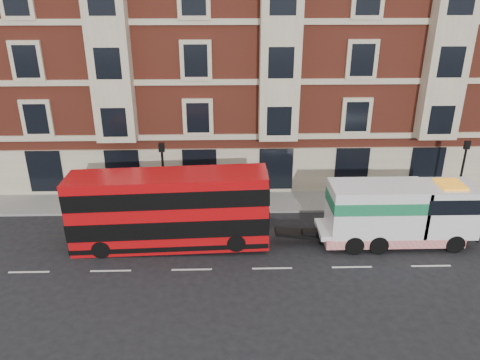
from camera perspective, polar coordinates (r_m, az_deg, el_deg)
name	(u,v)px	position (r m, az deg, el deg)	size (l,w,h in m)	color
ground	(272,268)	(23.73, 3.94, -10.70)	(120.00, 120.00, 0.00)	black
sidewalk	(262,202)	(30.20, 2.66, -2.64)	(90.00, 3.00, 0.15)	slate
victorian_terrace	(264,29)	(34.85, 2.93, 17.96)	(45.00, 12.00, 20.40)	maroon
lamp_post_west	(163,173)	(28.14, -9.33, 0.87)	(0.35, 0.15, 4.35)	black
lamp_post_east	(462,170)	(31.25, 25.46, 1.13)	(0.35, 0.15, 4.35)	black
double_decker_bus	(169,209)	(24.72, -8.62, -3.53)	(10.30, 2.36, 4.17)	#B70A0D
tow_truck	(397,213)	(26.28, 18.58, -3.82)	(8.24, 2.44, 3.44)	white
pedestrian	(145,190)	(30.11, -11.54, -1.16)	(0.65, 0.43, 1.79)	black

